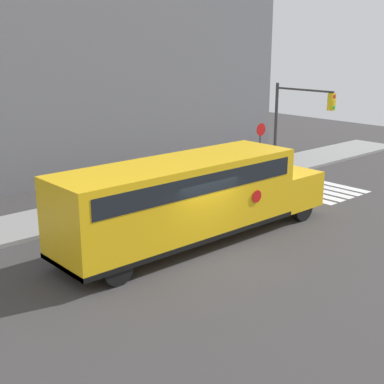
% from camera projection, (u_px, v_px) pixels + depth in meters
% --- Properties ---
extents(ground_plane, '(60.00, 60.00, 0.00)m').
position_uv_depth(ground_plane, '(206.00, 254.00, 17.76)').
color(ground_plane, '#3A3838').
extents(sidewalk_strip, '(44.00, 3.00, 0.15)m').
position_uv_depth(sidewalk_strip, '(100.00, 208.00, 22.41)').
color(sidewalk_strip, gray).
rests_on(sidewalk_strip, ground).
extents(building_backdrop, '(32.00, 4.00, 13.59)m').
position_uv_depth(building_backdrop, '(19.00, 42.00, 25.25)').
color(building_backdrop, slate).
rests_on(building_backdrop, ground).
extents(crosswalk_stripes, '(3.30, 3.20, 0.01)m').
position_uv_depth(crosswalk_stripes, '(322.00, 191.00, 25.22)').
color(crosswalk_stripes, white).
rests_on(crosswalk_stripes, ground).
extents(school_bus, '(11.04, 2.57, 3.01)m').
position_uv_depth(school_bus, '(190.00, 196.00, 18.26)').
color(school_bus, yellow).
rests_on(school_bus, ground).
extents(stop_sign, '(0.65, 0.10, 2.82)m').
position_uv_depth(stop_sign, '(260.00, 142.00, 27.33)').
color(stop_sign, '#38383A').
rests_on(stop_sign, ground).
extents(traffic_light, '(0.28, 3.52, 4.78)m').
position_uv_depth(traffic_light, '(295.00, 116.00, 26.78)').
color(traffic_light, '#38383A').
rests_on(traffic_light, ground).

